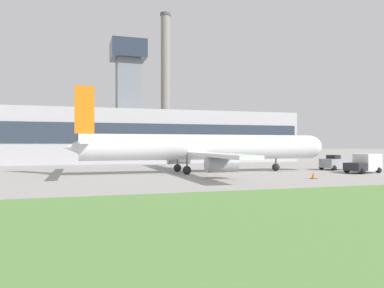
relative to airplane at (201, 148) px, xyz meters
The scene contains 7 objects.
ground_plane 4.25m from the airplane, 169.77° to the left, with size 400.00×400.00×0.00m, color #999691.
terminal_building 28.28m from the airplane, 96.44° to the left, with size 61.45×10.23×22.60m.
smokestack_left 60.72m from the airplane, 81.39° to the left, with size 2.87×2.87×39.34m.
airplane is the anchor object (origin of this frame).
pushback_tug 18.52m from the airplane, ahead, with size 3.82×3.20×1.97m.
baggage_truck 19.39m from the airplane, 17.91° to the right, with size 4.83×3.38×2.25m.
traffic_cone_near_nose 13.57m from the airplane, 52.26° to the right, with size 0.61×0.61×0.69m.
Camera 1 is at (-10.99, -42.81, 3.37)m, focal length 35.00 mm.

